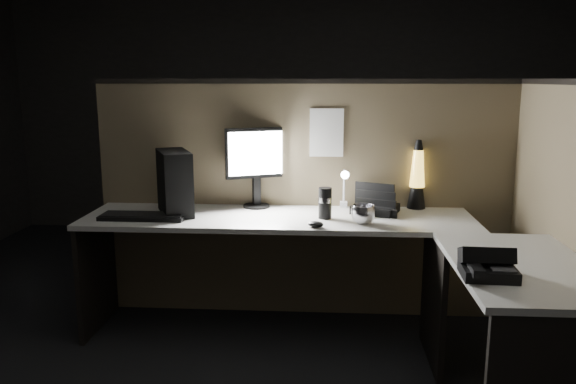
# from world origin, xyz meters

# --- Properties ---
(floor) EXTENTS (6.00, 6.00, 0.00)m
(floor) POSITION_xyz_m (0.00, 0.00, 0.00)
(floor) COLOR black
(floor) RESTS_ON ground
(room_shell) EXTENTS (6.00, 6.00, 6.00)m
(room_shell) POSITION_xyz_m (0.00, 0.00, 1.62)
(room_shell) COLOR silver
(room_shell) RESTS_ON ground
(partition_back) EXTENTS (2.66, 0.06, 1.50)m
(partition_back) POSITION_xyz_m (0.00, 0.93, 0.75)
(partition_back) COLOR brown
(partition_back) RESTS_ON ground
(partition_right) EXTENTS (0.06, 1.66, 1.50)m
(partition_right) POSITION_xyz_m (1.33, 0.10, 0.75)
(partition_right) COLOR brown
(partition_right) RESTS_ON ground
(desk) EXTENTS (2.60, 1.60, 0.73)m
(desk) POSITION_xyz_m (0.18, 0.25, 0.58)
(desk) COLOR beige
(desk) RESTS_ON ground
(pc_tower) EXTENTS (0.30, 0.40, 0.38)m
(pc_tower) POSITION_xyz_m (-0.78, 0.63, 0.92)
(pc_tower) COLOR black
(pc_tower) RESTS_ON desk
(monitor) EXTENTS (0.37, 0.19, 0.50)m
(monitor) POSITION_xyz_m (-0.31, 0.85, 1.03)
(monitor) COLOR black
(monitor) RESTS_ON desk
(keyboard) EXTENTS (0.50, 0.17, 0.02)m
(keyboard) POSITION_xyz_m (-0.93, 0.49, 0.74)
(keyboard) COLOR black
(keyboard) RESTS_ON desk
(mouse) EXTENTS (0.10, 0.08, 0.03)m
(mouse) POSITION_xyz_m (0.08, 0.36, 0.75)
(mouse) COLOR black
(mouse) RESTS_ON desk
(clip_lamp) EXTENTS (0.05, 0.20, 0.26)m
(clip_lamp) POSITION_xyz_m (0.24, 0.81, 0.88)
(clip_lamp) COLOR silver
(clip_lamp) RESTS_ON desk
(organizer) EXTENTS (0.32, 0.30, 0.19)m
(organizer) POSITION_xyz_m (0.43, 0.74, 0.77)
(organizer) COLOR black
(organizer) RESTS_ON desk
(lava_lamp) EXTENTS (0.12, 0.12, 0.43)m
(lava_lamp) POSITION_xyz_m (0.70, 0.88, 0.91)
(lava_lamp) COLOR black
(lava_lamp) RESTS_ON desk
(travel_mug) EXTENTS (0.08, 0.08, 0.18)m
(travel_mug) POSITION_xyz_m (0.13, 0.57, 0.82)
(travel_mug) COLOR black
(travel_mug) RESTS_ON desk
(steel_mug) EXTENTS (0.17, 0.17, 0.11)m
(steel_mug) POSITION_xyz_m (0.34, 0.46, 0.78)
(steel_mug) COLOR silver
(steel_mug) RESTS_ON desk
(figurine) EXTENTS (0.06, 0.06, 0.06)m
(figurine) POSITION_xyz_m (0.34, 0.64, 0.78)
(figurine) COLOR yellow
(figurine) RESTS_ON desk
(pinned_paper) EXTENTS (0.21, 0.00, 0.30)m
(pinned_paper) POSITION_xyz_m (0.13, 0.90, 1.20)
(pinned_paper) COLOR white
(pinned_paper) RESTS_ON partition_back
(desk_phone) EXTENTS (0.22, 0.23, 0.13)m
(desk_phone) POSITION_xyz_m (0.79, -0.37, 0.78)
(desk_phone) COLOR black
(desk_phone) RESTS_ON desk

